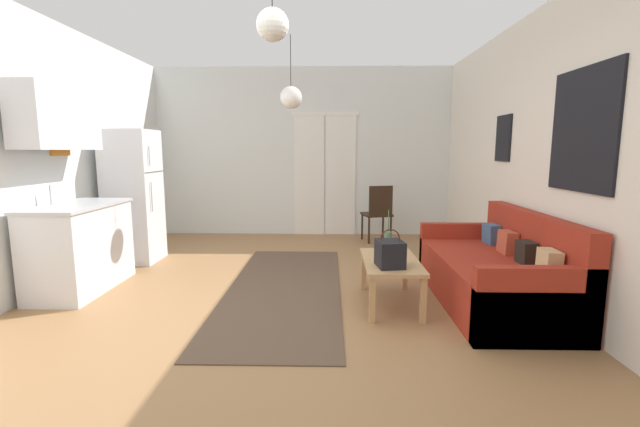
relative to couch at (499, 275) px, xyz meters
The scene contains 13 objects.
ground_plane 2.14m from the couch, 167.64° to the right, with size 5.54×8.16×0.10m, color #996D44.
wall_back 4.10m from the couch, 121.32° to the left, with size 5.14×0.13×2.81m.
wall_right 1.29m from the couch, 44.86° to the right, with size 0.12×7.76×2.81m.
area_rug 2.13m from the couch, behind, with size 1.17×3.24×0.01m, color brown.
couch is the anchor object (origin of this frame).
coffee_table 1.04m from the couch, behind, with size 0.51×0.96×0.43m.
bamboo_vase 1.08m from the couch, 168.09° to the left, with size 0.07×0.07×0.43m.
handbag 1.15m from the couch, 164.99° to the right, with size 0.25×0.29×0.34m.
refrigerator 4.45m from the couch, 160.36° to the left, with size 0.61×0.59×1.70m.
kitchen_counter 4.27m from the couch, behind, with size 0.60×1.19×2.07m.
accent_chair 2.84m from the couch, 107.35° to the left, with size 0.50×0.49×0.90m.
pendant_lamp_near 2.98m from the couch, 157.92° to the right, with size 0.23×0.23×0.61m.
pendant_lamp_far 3.08m from the couch, 146.64° to the left, with size 0.27×0.27×0.87m.
Camera 1 is at (0.46, -3.49, 1.45)m, focal length 23.92 mm.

